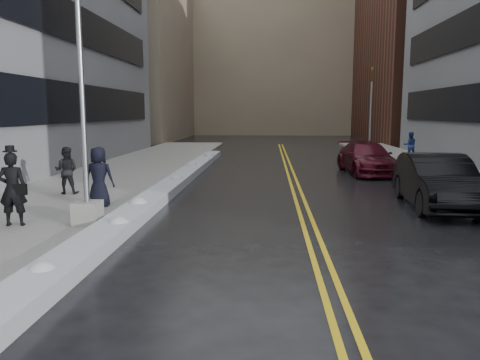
% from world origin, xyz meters
% --- Properties ---
extents(ground, '(160.00, 160.00, 0.00)m').
position_xyz_m(ground, '(0.00, 0.00, 0.00)').
color(ground, black).
rests_on(ground, ground).
extents(sidewalk_west, '(5.50, 50.00, 0.15)m').
position_xyz_m(sidewalk_west, '(-5.75, 10.00, 0.07)').
color(sidewalk_west, gray).
rests_on(sidewalk_west, ground).
extents(sidewalk_east, '(4.00, 50.00, 0.15)m').
position_xyz_m(sidewalk_east, '(10.00, 10.00, 0.07)').
color(sidewalk_east, gray).
rests_on(sidewalk_east, ground).
extents(lane_line_left, '(0.12, 50.00, 0.01)m').
position_xyz_m(lane_line_left, '(2.35, 10.00, 0.00)').
color(lane_line_left, gold).
rests_on(lane_line_left, ground).
extents(lane_line_right, '(0.12, 50.00, 0.01)m').
position_xyz_m(lane_line_right, '(2.65, 10.00, 0.00)').
color(lane_line_right, gold).
rests_on(lane_line_right, ground).
extents(snow_ridge, '(0.90, 30.00, 0.34)m').
position_xyz_m(snow_ridge, '(-2.45, 8.00, 0.17)').
color(snow_ridge, '#B8BBC1').
rests_on(snow_ridge, ground).
extents(building_west_far, '(14.00, 22.00, 18.00)m').
position_xyz_m(building_west_far, '(-15.50, 44.00, 9.00)').
color(building_west_far, gray).
rests_on(building_west_far, ground).
extents(building_east_far, '(14.00, 20.00, 28.00)m').
position_xyz_m(building_east_far, '(19.00, 42.00, 14.00)').
color(building_east_far, '#562D21').
rests_on(building_east_far, ground).
extents(building_far, '(36.00, 16.00, 22.00)m').
position_xyz_m(building_far, '(2.00, 60.00, 11.00)').
color(building_far, gray).
rests_on(building_far, ground).
extents(lamppost, '(0.65, 0.65, 7.62)m').
position_xyz_m(lamppost, '(-3.30, 2.00, 2.53)').
color(lamppost, gray).
rests_on(lamppost, sidewalk_west).
extents(fire_hydrant, '(0.26, 0.26, 0.73)m').
position_xyz_m(fire_hydrant, '(9.00, 10.00, 0.55)').
color(fire_hydrant, maroon).
rests_on(fire_hydrant, sidewalk_east).
extents(traffic_signal, '(0.16, 0.20, 6.00)m').
position_xyz_m(traffic_signal, '(8.50, 24.00, 3.40)').
color(traffic_signal, gray).
rests_on(traffic_signal, sidewalk_east).
extents(pedestrian_fedora, '(0.77, 0.58, 1.90)m').
position_xyz_m(pedestrian_fedora, '(-5.13, 1.74, 1.10)').
color(pedestrian_fedora, black).
rests_on(pedestrian_fedora, sidewalk_west).
extents(pedestrian_b, '(0.89, 0.73, 1.68)m').
position_xyz_m(pedestrian_b, '(-5.80, 6.45, 0.99)').
color(pedestrian_b, black).
rests_on(pedestrian_b, sidewalk_west).
extents(pedestrian_c, '(0.92, 0.62, 1.85)m').
position_xyz_m(pedestrian_c, '(-3.84, 4.35, 1.07)').
color(pedestrian_c, black).
rests_on(pedestrian_c, sidewalk_west).
extents(pedestrian_east, '(0.84, 0.67, 1.67)m').
position_xyz_m(pedestrian_east, '(10.26, 20.35, 0.98)').
color(pedestrian_east, navy).
rests_on(pedestrian_east, sidewalk_east).
extents(car_black, '(2.10, 5.30, 1.71)m').
position_xyz_m(car_black, '(6.77, 5.47, 0.86)').
color(car_black, black).
rests_on(car_black, ground).
extents(car_maroon, '(2.55, 5.45, 1.54)m').
position_xyz_m(car_maroon, '(6.29, 13.93, 0.77)').
color(car_maroon, '#420A17').
rests_on(car_maroon, ground).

